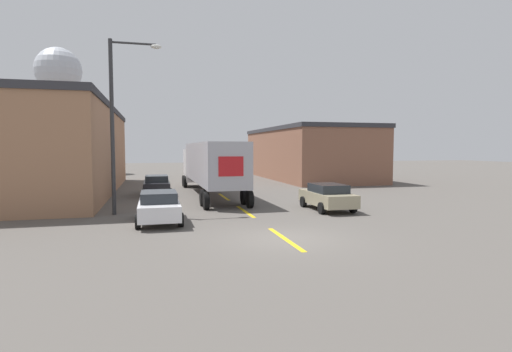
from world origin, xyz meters
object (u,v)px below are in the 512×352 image
(parked_car_right_near, at_px, (327,196))
(water_tower, at_px, (58,72))
(parked_car_left_far, at_px, (157,185))
(semi_truck, at_px, (209,164))
(street_lamp, at_px, (118,115))
(parked_car_left_near, at_px, (159,206))

(parked_car_right_near, distance_m, water_tower, 45.08)
(parked_car_left_far, bearing_deg, semi_truck, -10.51)
(parked_car_right_near, height_order, water_tower, water_tower)
(semi_truck, distance_m, parked_car_right_near, 10.30)
(parked_car_left_far, bearing_deg, parked_car_right_near, -46.43)
(water_tower, xyz_separation_m, street_lamp, (10.14, -36.60, -8.31))
(semi_truck, xyz_separation_m, parked_car_right_near, (5.26, -8.73, -1.51))
(semi_truck, xyz_separation_m, parked_car_left_near, (-3.71, -10.30, -1.51))
(parked_car_right_near, bearing_deg, semi_truck, 121.04)
(semi_truck, bearing_deg, street_lamp, -127.46)
(parked_car_left_near, bearing_deg, water_tower, 106.97)
(parked_car_left_far, relative_size, water_tower, 0.25)
(semi_truck, height_order, parked_car_left_near, semi_truck)
(parked_car_left_far, relative_size, street_lamp, 0.47)
(parked_car_right_near, relative_size, water_tower, 0.25)
(semi_truck, height_order, parked_car_right_near, semi_truck)
(parked_car_left_near, distance_m, parked_car_right_near, 9.10)
(parked_car_left_near, distance_m, street_lamp, 5.47)
(semi_truck, height_order, street_lamp, street_lamp)
(parked_car_left_far, relative_size, parked_car_right_near, 1.00)
(parked_car_left_near, relative_size, water_tower, 0.25)
(semi_truck, distance_m, street_lamp, 9.75)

